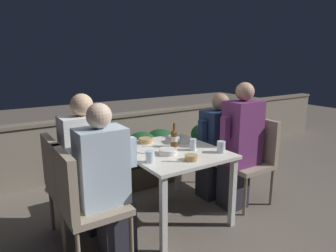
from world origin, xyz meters
name	(u,v)px	position (x,y,z in m)	size (l,w,h in m)	color
ground_plane	(172,216)	(0.00, 0.00, 0.00)	(16.00, 16.00, 0.00)	#665B51
parapet_wall	(112,143)	(0.00, 1.52, 0.41)	(9.00, 0.18, 0.80)	gray
dining_table	(172,158)	(0.00, 0.00, 0.61)	(0.86, 0.99, 0.70)	silver
planter_hedge	(142,156)	(0.13, 0.87, 0.38)	(0.97, 0.47, 0.67)	brown
chair_left_near	(80,197)	(-0.96, -0.20, 0.55)	(0.47, 0.47, 0.92)	gray
person_blue_shirt	(107,181)	(-0.75, -0.20, 0.63)	(0.47, 0.26, 1.25)	#282833
chair_left_far	(66,179)	(-0.96, 0.20, 0.55)	(0.47, 0.47, 0.92)	gray
person_white_polo	(89,164)	(-0.75, 0.20, 0.64)	(0.48, 0.26, 1.27)	#282833
chair_right_near	(253,153)	(0.94, -0.17, 0.55)	(0.47, 0.47, 0.92)	gray
person_purple_stripe	(240,145)	(0.73, -0.17, 0.67)	(0.47, 0.26, 1.33)	#282833
chair_right_far	(230,146)	(0.91, 0.14, 0.55)	(0.47, 0.47, 0.92)	gray
person_navy_jumper	(217,146)	(0.70, 0.14, 0.59)	(0.48, 0.26, 1.18)	#282833
beer_bottle	(174,138)	(0.07, 0.08, 0.79)	(0.07, 0.07, 0.24)	brown
plate_0	(147,150)	(-0.22, 0.11, 0.71)	(0.21, 0.21, 0.01)	white
bowl_0	(191,157)	(-0.03, -0.34, 0.73)	(0.11, 0.11, 0.05)	tan
bowl_1	(146,140)	(-0.10, 0.35, 0.73)	(0.15, 0.15, 0.05)	tan
bowl_2	(175,137)	(0.25, 0.32, 0.72)	(0.14, 0.14, 0.03)	beige
bowl_3	(168,151)	(-0.11, -0.09, 0.73)	(0.17, 0.17, 0.05)	silver
glass_cup_0	(193,144)	(0.16, -0.11, 0.76)	(0.06, 0.06, 0.11)	silver
glass_cup_1	(177,140)	(0.15, 0.15, 0.74)	(0.07, 0.07, 0.08)	silver
glass_cup_2	(221,147)	(0.34, -0.31, 0.76)	(0.08, 0.08, 0.11)	silver
glass_cup_3	(150,157)	(-0.35, -0.19, 0.75)	(0.08, 0.08, 0.10)	silver
fork_0	(190,143)	(0.27, 0.07, 0.71)	(0.17, 0.06, 0.01)	silver
fork_1	(172,161)	(-0.19, -0.28, 0.71)	(0.15, 0.12, 0.01)	silver
fork_2	(127,146)	(-0.32, 0.33, 0.71)	(0.16, 0.09, 0.01)	silver
potted_plant	(202,141)	(1.11, 0.89, 0.40)	(0.32, 0.32, 0.65)	#9E5638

